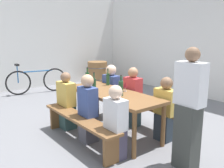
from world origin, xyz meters
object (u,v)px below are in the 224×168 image
object	(u,v)px
wine_bottle_1	(121,88)
wine_glass_0	(113,91)
bench_far	(139,107)
seated_guest_near_1	(88,110)
seated_guest_far_0	(111,92)
standing_host	(189,112)
wine_bottle_2	(87,78)
wine_barrel	(98,73)
bench_near	(79,123)
seated_guest_far_1	(133,98)
wine_bottle_0	(94,85)
seated_guest_near_0	(67,102)
seated_guest_near_2	(115,124)
wine_bottle_3	(108,79)
seated_guest_far_2	(165,111)
wine_glass_1	(125,85)
tasting_table	(112,97)
parked_bicycle_0	(37,81)

from	to	relation	value
wine_bottle_1	wine_glass_0	distance (m)	0.18
bench_far	seated_guest_near_1	bearing A→B (deg)	-88.50
seated_guest_far_0	standing_host	world-z (taller)	standing_host
wine_bottle_2	seated_guest_near_1	distance (m)	1.09
wine_barrel	seated_guest_near_1	bearing A→B (deg)	-36.61
bench_near	seated_guest_far_1	xyz separation A→B (m)	(-0.03, 1.19, 0.19)
wine_bottle_0	wine_bottle_2	xyz separation A→B (m)	(-0.65, 0.28, -0.00)
wine_bottle_1	seated_guest_near_1	size ratio (longest dim) A/B	0.31
seated_guest_far_0	seated_guest_far_1	distance (m)	0.67
seated_guest_near_1	seated_guest_far_1	bearing A→B (deg)	3.42
wine_bottle_2	seated_guest_near_0	xyz separation A→B (m)	(0.14, -0.56, -0.38)
wine_bottle_0	seated_guest_far_1	xyz separation A→B (m)	(0.16, 0.76, -0.34)
wine_glass_0	seated_guest_far_0	distance (m)	1.26
wine_bottle_1	seated_guest_near_2	size ratio (longest dim) A/B	0.32
wine_bottle_2	seated_guest_near_0	world-z (taller)	wine_bottle_2
wine_bottle_3	wine_bottle_2	bearing A→B (deg)	-139.94
seated_guest_far_2	wine_barrel	size ratio (longest dim) A/B	1.38
wine_bottle_2	wine_glass_0	xyz separation A→B (m)	(1.13, -0.23, -0.01)
wine_glass_0	wine_bottle_0	bearing A→B (deg)	-174.30
wine_glass_1	standing_host	bearing A→B (deg)	-6.51
seated_guest_near_0	standing_host	xyz separation A→B (m)	(2.21, 0.59, 0.28)
wine_bottle_1	tasting_table	bearing A→B (deg)	175.85
seated_guest_near_2	wine_barrel	distance (m)	5.16
wine_barrel	seated_guest_near_2	bearing A→B (deg)	-31.87
bench_near	bench_far	world-z (taller)	same
standing_host	seated_guest_far_0	bearing A→B (deg)	-11.46
bench_near	standing_host	world-z (taller)	standing_host
tasting_table	seated_guest_far_2	xyz separation A→B (m)	(0.76, 0.52, -0.16)
seated_guest_far_0	bench_far	bearing A→B (deg)	102.15
wine_bottle_0	wine_glass_1	size ratio (longest dim) A/B	2.22
wine_glass_1	seated_guest_far_1	distance (m)	0.44
wine_glass_0	wine_glass_1	size ratio (longest dim) A/B	1.03
wine_bottle_2	seated_guest_far_2	xyz separation A→B (m)	(1.61, 0.48, -0.37)
bench_near	wine_bottle_3	world-z (taller)	wine_bottle_3
wine_bottle_3	seated_guest_far_2	xyz separation A→B (m)	(1.29, 0.21, -0.37)
seated_guest_far_2	bench_far	bearing A→B (deg)	-101.12
wine_glass_1	standing_host	distance (m)	1.44
wine_bottle_1	wine_bottle_3	distance (m)	0.85
wine_bottle_2	wine_barrel	bearing A→B (deg)	142.14
seated_guest_near_0	seated_guest_far_0	distance (m)	1.04
seated_guest_near_2	wine_barrel	bearing A→B (deg)	58.13
wine_glass_1	wine_glass_0	bearing A→B (deg)	-64.05
seated_guest_near_1	parked_bicycle_0	distance (m)	3.76
seated_guest_far_0	seated_guest_near_2	bearing A→B (deg)	54.19
wine_bottle_2	seated_guest_near_0	distance (m)	0.69
seated_guest_far_2	seated_guest_near_1	bearing A→B (deg)	-35.13
seated_guest_far_0	parked_bicycle_0	distance (m)	3.03
seated_guest_near_2	seated_guest_far_2	bearing A→B (deg)	-0.97
bench_far	wine_glass_1	distance (m)	0.67
bench_far	seated_guest_far_1	size ratio (longest dim) A/B	1.64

